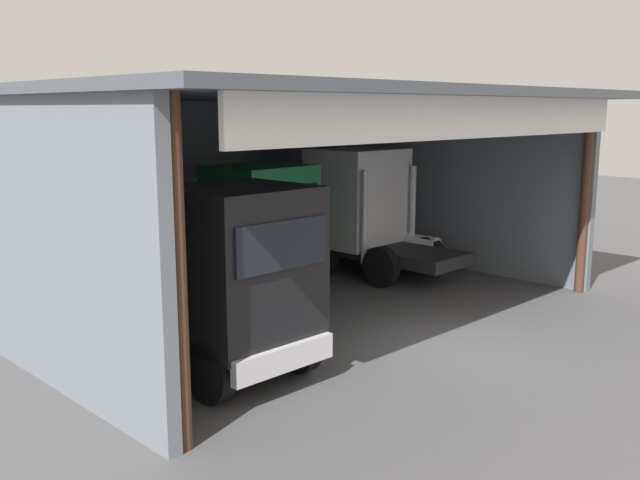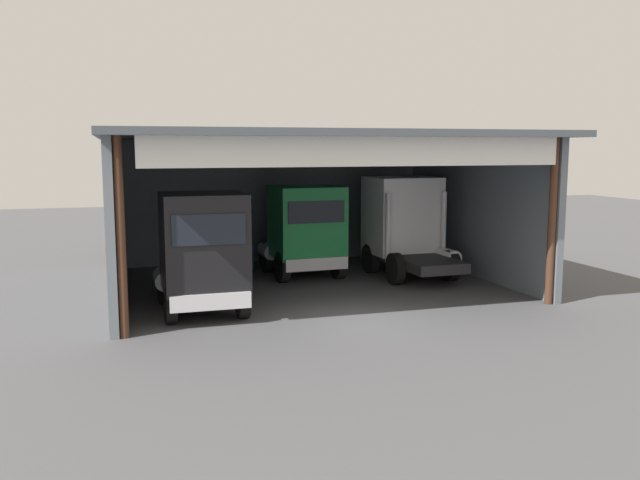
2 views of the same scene
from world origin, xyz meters
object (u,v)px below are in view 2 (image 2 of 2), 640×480
(truck_green_right_bay, at_px, (304,230))
(truck_white_left_bay, at_px, (405,225))
(truck_black_center_left_bay, at_px, (202,252))
(tool_cart, at_px, (241,256))
(oil_drum, at_px, (242,256))

(truck_green_right_bay, xyz_separation_m, truck_white_left_bay, (3.82, -0.68, 0.14))
(truck_black_center_left_bay, xyz_separation_m, truck_green_right_bay, (4.35, 4.58, -0.06))
(truck_black_center_left_bay, relative_size, truck_white_left_bay, 1.06)
(truck_white_left_bay, height_order, tool_cart, truck_white_left_bay)
(tool_cart, bearing_deg, truck_white_left_bay, -29.30)
(truck_black_center_left_bay, height_order, truck_white_left_bay, truck_white_left_bay)
(tool_cart, bearing_deg, truck_green_right_bay, -52.94)
(truck_black_center_left_bay, relative_size, tool_cart, 5.15)
(truck_black_center_left_bay, relative_size, oil_drum, 5.83)
(oil_drum, xyz_separation_m, tool_cart, (-0.11, -0.37, 0.06))
(oil_drum, relative_size, tool_cart, 0.88)
(truck_black_center_left_bay, height_order, tool_cart, truck_black_center_left_bay)
(truck_black_center_left_bay, distance_m, oil_drum, 8.03)
(truck_black_center_left_bay, height_order, truck_green_right_bay, truck_black_center_left_bay)
(truck_green_right_bay, relative_size, truck_white_left_bay, 0.97)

